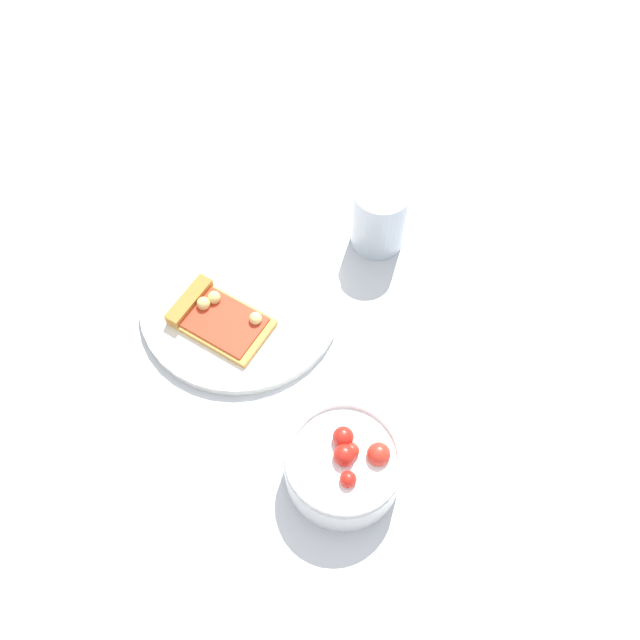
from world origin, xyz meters
TOP-DOWN VIEW (x-y plane):
  - ground_plane at (0.00, 0.00)m, footprint 2.40×2.40m
  - plate at (0.01, 0.00)m, footprint 0.26×0.26m
  - pizza_slice_main at (0.02, 0.04)m, footprint 0.13×0.10m
  - salad_bowl at (-0.24, 0.07)m, footprint 0.13×0.13m
  - soda_glass at (-0.04, -0.20)m, footprint 0.07×0.07m

SIDE VIEW (x-z plane):
  - ground_plane at x=0.00m, z-range 0.00..0.00m
  - plate at x=0.01m, z-range 0.00..0.01m
  - pizza_slice_main at x=0.02m, z-range 0.01..0.03m
  - salad_bowl at x=-0.24m, z-range 0.00..0.07m
  - soda_glass at x=-0.04m, z-range 0.00..0.10m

